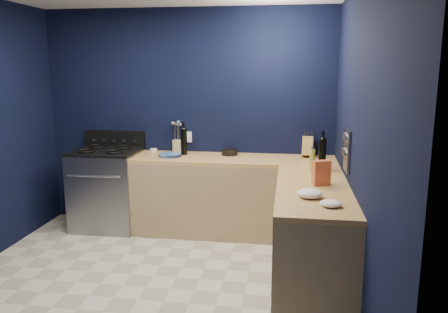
% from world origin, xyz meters
% --- Properties ---
extents(floor, '(3.50, 3.50, 0.02)m').
position_xyz_m(floor, '(0.00, 0.00, -0.01)').
color(floor, beige).
rests_on(floor, ground).
extents(wall_back, '(3.50, 0.02, 2.60)m').
position_xyz_m(wall_back, '(0.00, 1.76, 1.30)').
color(wall_back, black).
rests_on(wall_back, ground).
extents(wall_right, '(0.02, 3.50, 2.60)m').
position_xyz_m(wall_right, '(1.76, 0.00, 1.30)').
color(wall_right, black).
rests_on(wall_right, ground).
extents(wall_front, '(3.50, 0.02, 2.60)m').
position_xyz_m(wall_front, '(0.00, -1.76, 1.30)').
color(wall_front, black).
rests_on(wall_front, ground).
extents(cab_back, '(2.30, 0.63, 0.86)m').
position_xyz_m(cab_back, '(0.60, 1.44, 0.43)').
color(cab_back, '#9F8860').
rests_on(cab_back, floor).
extents(top_back, '(2.30, 0.63, 0.04)m').
position_xyz_m(top_back, '(0.60, 1.44, 0.88)').
color(top_back, olive).
rests_on(top_back, cab_back).
extents(cab_right, '(0.63, 1.67, 0.86)m').
position_xyz_m(cab_right, '(1.44, 0.29, 0.43)').
color(cab_right, '#9F8860').
rests_on(cab_right, floor).
extents(top_right, '(0.63, 1.67, 0.04)m').
position_xyz_m(top_right, '(1.44, 0.29, 0.88)').
color(top_right, olive).
rests_on(top_right, cab_right).
extents(gas_range, '(0.76, 0.66, 0.92)m').
position_xyz_m(gas_range, '(-0.93, 1.42, 0.46)').
color(gas_range, gray).
rests_on(gas_range, floor).
extents(oven_door, '(0.59, 0.02, 0.42)m').
position_xyz_m(oven_door, '(-0.93, 1.10, 0.45)').
color(oven_door, black).
rests_on(oven_door, gas_range).
extents(cooktop, '(0.76, 0.66, 0.03)m').
position_xyz_m(cooktop, '(-0.93, 1.42, 0.94)').
color(cooktop, black).
rests_on(cooktop, gas_range).
extents(backguard, '(0.76, 0.06, 0.20)m').
position_xyz_m(backguard, '(-0.93, 1.72, 1.04)').
color(backguard, black).
rests_on(backguard, gas_range).
extents(spice_panel, '(0.02, 0.28, 0.38)m').
position_xyz_m(spice_panel, '(1.74, 0.55, 1.18)').
color(spice_panel, gray).
rests_on(spice_panel, wall_right).
extents(wall_outlet, '(0.09, 0.02, 0.13)m').
position_xyz_m(wall_outlet, '(0.00, 1.74, 1.08)').
color(wall_outlet, white).
rests_on(wall_outlet, wall_back).
extents(plate_stack, '(0.31, 0.31, 0.03)m').
position_xyz_m(plate_stack, '(-0.14, 1.41, 0.92)').
color(plate_stack, '#29478E').
rests_on(plate_stack, top_back).
extents(ramekin, '(0.11, 0.11, 0.03)m').
position_xyz_m(ramekin, '(-0.42, 1.69, 0.92)').
color(ramekin, white).
rests_on(ramekin, top_back).
extents(utensil_crock, '(0.15, 0.15, 0.15)m').
position_xyz_m(utensil_crock, '(-0.13, 1.69, 0.97)').
color(utensil_crock, beige).
rests_on(utensil_crock, top_back).
extents(wine_bottle_back, '(0.09, 0.09, 0.31)m').
position_xyz_m(wine_bottle_back, '(-0.01, 1.54, 1.05)').
color(wine_bottle_back, black).
rests_on(wine_bottle_back, top_back).
extents(lemon_basket, '(0.24, 0.24, 0.07)m').
position_xyz_m(lemon_basket, '(0.53, 1.59, 0.94)').
color(lemon_basket, black).
rests_on(lemon_basket, top_back).
extents(knife_block, '(0.14, 0.27, 0.27)m').
position_xyz_m(knife_block, '(1.43, 1.65, 1.01)').
color(knife_block, olive).
rests_on(knife_block, top_back).
extents(wine_bottle_right, '(0.10, 0.10, 0.31)m').
position_xyz_m(wine_bottle_right, '(1.55, 0.97, 1.06)').
color(wine_bottle_right, black).
rests_on(wine_bottle_right, top_right).
extents(oil_bottle, '(0.06, 0.06, 0.23)m').
position_xyz_m(oil_bottle, '(1.45, 0.84, 1.01)').
color(oil_bottle, '#93A13A').
rests_on(oil_bottle, top_right).
extents(spice_jar_near, '(0.07, 0.07, 0.11)m').
position_xyz_m(spice_jar_near, '(1.45, 0.53, 0.95)').
color(spice_jar_near, olive).
rests_on(spice_jar_near, top_right).
extents(spice_jar_far, '(0.05, 0.05, 0.08)m').
position_xyz_m(spice_jar_far, '(1.45, 0.57, 0.94)').
color(spice_jar_far, olive).
rests_on(spice_jar_far, top_right).
extents(crouton_bag, '(0.17, 0.12, 0.22)m').
position_xyz_m(crouton_bag, '(1.50, 0.35, 1.01)').
color(crouton_bag, '#AB1731').
rests_on(crouton_bag, top_right).
extents(towel_front, '(0.25, 0.23, 0.07)m').
position_xyz_m(towel_front, '(1.39, -0.05, 0.94)').
color(towel_front, white).
rests_on(towel_front, top_right).
extents(towel_end, '(0.19, 0.18, 0.05)m').
position_xyz_m(towel_end, '(1.54, -0.26, 0.92)').
color(towel_end, white).
rests_on(towel_end, top_right).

